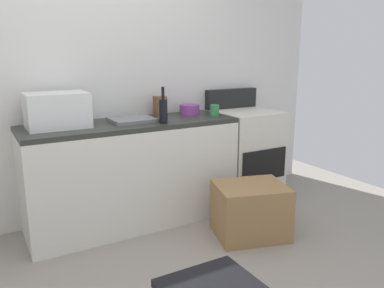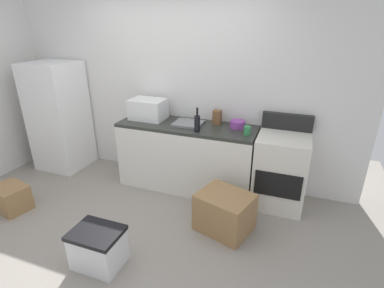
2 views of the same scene
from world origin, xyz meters
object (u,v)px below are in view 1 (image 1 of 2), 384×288
coffee_mug (215,110)px  mixing_bowl (189,109)px  stove_oven (245,153)px  microwave (57,110)px  knife_block (160,106)px  wine_bottle (163,110)px  cardboard_box_medium (250,210)px

coffee_mug → mixing_bowl: 0.25m
stove_oven → microwave: (-1.80, 0.05, 0.57)m
knife_block → mixing_bowl: bearing=-10.6°
knife_block → mixing_bowl: (0.28, -0.05, -0.04)m
stove_oven → coffee_mug: (-0.43, -0.08, 0.48)m
stove_oven → knife_block: 1.03m
microwave → coffee_mug: 1.38m
wine_bottle → coffee_mug: 0.60m
microwave → coffee_mug: bearing=-5.5°
cardboard_box_medium → wine_bottle: bearing=133.6°
stove_oven → coffee_mug: size_ratio=11.00×
mixing_bowl → cardboard_box_medium: (0.08, -0.85, -0.73)m
knife_block → mixing_bowl: 0.29m
knife_block → mixing_bowl: knife_block is taller
wine_bottle → knife_block: 0.39m
cardboard_box_medium → coffee_mug: bearing=83.7°
stove_oven → knife_block: size_ratio=6.11×
microwave → cardboard_box_medium: 1.73m
mixing_bowl → cardboard_box_medium: 1.12m
stove_oven → coffee_mug: bearing=-169.3°
stove_oven → mixing_bowl: stove_oven is taller
microwave → mixing_bowl: microwave is taller
coffee_mug → mixing_bowl: bearing=128.7°
stove_oven → wine_bottle: 1.17m
coffee_mug → knife_block: (-0.44, 0.25, 0.04)m
microwave → wine_bottle: 0.83m
wine_bottle → cardboard_box_medium: wine_bottle is taller
coffee_mug → cardboard_box_medium: bearing=-96.3°
stove_oven → cardboard_box_medium: size_ratio=1.97×
wine_bottle → mixing_bowl: wine_bottle is taller
coffee_mug → wine_bottle: bearing=-168.6°
stove_oven → wine_bottle: (-1.01, -0.20, 0.54)m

